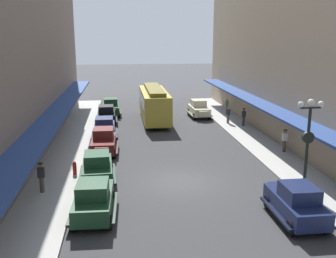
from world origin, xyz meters
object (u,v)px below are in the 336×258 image
parked_car_6 (104,127)px  streetcar (154,103)px  parked_car_0 (97,166)px  parked_car_2 (199,108)px  fire_hydrant (75,168)px  parked_car_1 (296,202)px  pedestrian_2 (228,115)px  parked_car_3 (94,198)px  pedestrian_1 (244,117)px  pedestrian_0 (41,177)px  lamp_post_with_clock (308,142)px  parked_car_4 (106,114)px  parked_car_5 (111,107)px  parked_car_7 (103,141)px  pedestrian_3 (227,106)px  pedestrian_4 (285,140)px

parked_car_6 → streetcar: bearing=52.6°
parked_car_0 → parked_car_2: size_ratio=1.00×
parked_car_2 → fire_hydrant: (-11.22, -16.85, -0.38)m
parked_car_2 → fire_hydrant: parked_car_2 is taller
parked_car_1 → pedestrian_2: parked_car_1 is taller
parked_car_0 → parked_car_6: 10.11m
parked_car_6 → streetcar: streetcar is taller
parked_car_3 → pedestrian_1: parked_car_3 is taller
parked_car_2 → pedestrian_0: (-12.68, -19.52, 0.07)m
pedestrian_0 → parked_car_6: bearing=75.8°
streetcar → lamp_post_with_clock: size_ratio=1.86×
streetcar → parked_car_4: bearing=-174.3°
parked_car_1 → streetcar: streetcar is taller
parked_car_2 → parked_car_5: size_ratio=1.00×
parked_car_7 → pedestrian_2: parked_car_7 is taller
parked_car_2 → parked_car_3: (-9.69, -22.56, 0.00)m
parked_car_6 → fire_hydrant: (-1.51, -9.07, -0.38)m
parked_car_1 → pedestrian_3: 25.15m
parked_car_7 → parked_car_0: bearing=-91.4°
parked_car_7 → pedestrian_1: 14.59m
parked_car_5 → parked_car_6: bearing=-91.9°
parked_car_7 → pedestrian_2: size_ratio=2.57×
parked_car_5 → lamp_post_with_clock: bearing=-64.9°
streetcar → parked_car_2: bearing=17.2°
streetcar → pedestrian_4: size_ratio=5.75×
parked_car_3 → streetcar: streetcar is taller
pedestrian_3 → pedestrian_2: bearing=-104.0°
parked_car_4 → parked_car_6: (0.03, -5.77, 0.00)m
streetcar → pedestrian_2: streetcar is taller
parked_car_6 → parked_car_4: bearing=90.3°
parked_car_3 → parked_car_5: same height
parked_car_7 → pedestrian_2: 14.26m
parked_car_6 → pedestrian_2: (11.82, 3.78, 0.07)m
pedestrian_0 → pedestrian_4: bearing=19.1°
parked_car_4 → parked_car_7: same height
pedestrian_3 → parked_car_0: bearing=-125.0°
parked_car_4 → pedestrian_2: 12.01m
streetcar → fire_hydrant: (-6.29, -15.32, -1.34)m
parked_car_5 → parked_car_6: same height
pedestrian_3 → fire_hydrant: bearing=-129.5°
pedestrian_0 → pedestrian_3: bearing=51.8°
pedestrian_0 → parked_car_3: bearing=-45.6°
pedestrian_2 → parked_car_6: bearing=-162.3°
pedestrian_1 → parked_car_7: bearing=-152.0°
pedestrian_2 → pedestrian_4: 10.00m
parked_car_2 → pedestrian_3: size_ratio=2.62×
fire_hydrant → pedestrian_2: 18.52m
parked_car_1 → pedestrian_3: bearing=81.8°
parked_car_7 → pedestrian_0: bearing=-112.3°
streetcar → pedestrian_0: (-7.75, -17.99, -0.89)m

